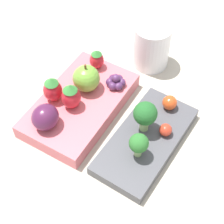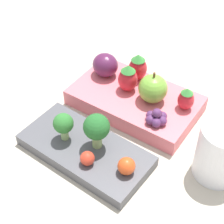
{
  "view_description": "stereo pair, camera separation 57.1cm",
  "coord_description": "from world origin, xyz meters",
  "px_view_note": "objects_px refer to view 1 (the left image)",
  "views": [
    {
      "loc": [
        0.31,
        0.19,
        0.5
      ],
      "look_at": [
        -0.0,
        -0.01,
        0.04
      ],
      "focal_mm": 60.0,
      "sensor_mm": 36.0,
      "label": 1
    },
    {
      "loc": [
        -0.24,
        0.32,
        0.43
      ],
      "look_at": [
        -0.0,
        -0.01,
        0.04
      ],
      "focal_mm": 60.0,
      "sensor_mm": 36.0,
      "label": 2
    }
  ],
  "objects_px": {
    "cherry_tomato_0": "(166,130)",
    "drinking_cup": "(152,46)",
    "plum": "(45,117)",
    "strawberry_0": "(52,89)",
    "bento_box_savoury": "(145,141)",
    "strawberry_1": "(97,59)",
    "bento_box_fruit": "(81,104)",
    "cherry_tomato_1": "(170,103)",
    "strawberry_2": "(71,96)",
    "grape_cluster": "(116,82)",
    "broccoli_floret_0": "(145,114)",
    "broccoli_floret_1": "(139,144)",
    "apple": "(86,78)"
  },
  "relations": [
    {
      "from": "strawberry_0",
      "to": "broccoli_floret_0",
      "type": "bearing_deg",
      "value": 102.41
    },
    {
      "from": "drinking_cup",
      "to": "cherry_tomato_1",
      "type": "bearing_deg",
      "value": 43.04
    },
    {
      "from": "bento_box_fruit",
      "to": "apple",
      "type": "xyz_separation_m",
      "value": [
        -0.03,
        -0.0,
        0.04
      ]
    },
    {
      "from": "broccoli_floret_0",
      "to": "strawberry_1",
      "type": "height_order",
      "value": "broccoli_floret_0"
    },
    {
      "from": "cherry_tomato_1",
      "to": "plum",
      "type": "bearing_deg",
      "value": -44.88
    },
    {
      "from": "cherry_tomato_0",
      "to": "plum",
      "type": "bearing_deg",
      "value": -60.4
    },
    {
      "from": "strawberry_1",
      "to": "drinking_cup",
      "type": "distance_m",
      "value": 0.11
    },
    {
      "from": "cherry_tomato_1",
      "to": "drinking_cup",
      "type": "xyz_separation_m",
      "value": [
        -0.09,
        -0.09,
        0.01
      ]
    },
    {
      "from": "cherry_tomato_1",
      "to": "strawberry_1",
      "type": "relative_size",
      "value": 0.63
    },
    {
      "from": "bento_box_savoury",
      "to": "plum",
      "type": "bearing_deg",
      "value": -64.15
    },
    {
      "from": "cherry_tomato_1",
      "to": "broccoli_floret_0",
      "type": "bearing_deg",
      "value": -12.78
    },
    {
      "from": "grape_cluster",
      "to": "plum",
      "type": "bearing_deg",
      "value": -19.49
    },
    {
      "from": "plum",
      "to": "cherry_tomato_1",
      "type": "bearing_deg",
      "value": 135.12
    },
    {
      "from": "bento_box_savoury",
      "to": "apple",
      "type": "bearing_deg",
      "value": -102.85
    },
    {
      "from": "cherry_tomato_1",
      "to": "strawberry_2",
      "type": "distance_m",
      "value": 0.16
    },
    {
      "from": "broccoli_floret_0",
      "to": "drinking_cup",
      "type": "relative_size",
      "value": 0.68
    },
    {
      "from": "bento_box_savoury",
      "to": "strawberry_0",
      "type": "height_order",
      "value": "strawberry_0"
    },
    {
      "from": "plum",
      "to": "cherry_tomato_0",
      "type": "bearing_deg",
      "value": 119.6
    },
    {
      "from": "broccoli_floret_1",
      "to": "apple",
      "type": "height_order",
      "value": "apple"
    },
    {
      "from": "cherry_tomato_0",
      "to": "strawberry_2",
      "type": "bearing_deg",
      "value": -75.59
    },
    {
      "from": "broccoli_floret_1",
      "to": "plum",
      "type": "distance_m",
      "value": 0.15
    },
    {
      "from": "broccoli_floret_0",
      "to": "plum",
      "type": "bearing_deg",
      "value": -57.25
    },
    {
      "from": "strawberry_0",
      "to": "bento_box_savoury",
      "type": "bearing_deg",
      "value": 96.57
    },
    {
      "from": "bento_box_fruit",
      "to": "cherry_tomato_1",
      "type": "distance_m",
      "value": 0.15
    },
    {
      "from": "bento_box_fruit",
      "to": "strawberry_1",
      "type": "relative_size",
      "value": 5.35
    },
    {
      "from": "broccoli_floret_0",
      "to": "broccoli_floret_1",
      "type": "xyz_separation_m",
      "value": [
        0.05,
        0.02,
        -0.01
      ]
    },
    {
      "from": "bento_box_savoury",
      "to": "bento_box_fruit",
      "type": "relative_size",
      "value": 0.92
    },
    {
      "from": "apple",
      "to": "strawberry_1",
      "type": "height_order",
      "value": "apple"
    },
    {
      "from": "bento_box_savoury",
      "to": "cherry_tomato_1",
      "type": "xyz_separation_m",
      "value": [
        -0.08,
        0.0,
        0.02
      ]
    },
    {
      "from": "strawberry_1",
      "to": "strawberry_2",
      "type": "height_order",
      "value": "strawberry_2"
    },
    {
      "from": "bento_box_savoury",
      "to": "strawberry_2",
      "type": "bearing_deg",
      "value": -83.36
    },
    {
      "from": "strawberry_0",
      "to": "bento_box_fruit",
      "type": "bearing_deg",
      "value": 122.98
    },
    {
      "from": "broccoli_floret_1",
      "to": "drinking_cup",
      "type": "relative_size",
      "value": 0.53
    },
    {
      "from": "drinking_cup",
      "to": "broccoli_floret_1",
      "type": "bearing_deg",
      "value": 24.11
    },
    {
      "from": "cherry_tomato_0",
      "to": "strawberry_1",
      "type": "distance_m",
      "value": 0.18
    },
    {
      "from": "cherry_tomato_0",
      "to": "drinking_cup",
      "type": "bearing_deg",
      "value": -143.56
    },
    {
      "from": "broccoli_floret_0",
      "to": "strawberry_0",
      "type": "bearing_deg",
      "value": -77.59
    },
    {
      "from": "bento_box_savoury",
      "to": "broccoli_floret_0",
      "type": "distance_m",
      "value": 0.05
    },
    {
      "from": "bento_box_savoury",
      "to": "cherry_tomato_0",
      "type": "distance_m",
      "value": 0.04
    },
    {
      "from": "strawberry_0",
      "to": "strawberry_1",
      "type": "distance_m",
      "value": 0.1
    },
    {
      "from": "strawberry_1",
      "to": "strawberry_2",
      "type": "distance_m",
      "value": 0.1
    },
    {
      "from": "cherry_tomato_0",
      "to": "strawberry_1",
      "type": "xyz_separation_m",
      "value": [
        -0.06,
        -0.17,
        0.02
      ]
    },
    {
      "from": "cherry_tomato_0",
      "to": "strawberry_0",
      "type": "bearing_deg",
      "value": -77.04
    },
    {
      "from": "strawberry_1",
      "to": "bento_box_savoury",
      "type": "bearing_deg",
      "value": 61.05
    },
    {
      "from": "bento_box_fruit",
      "to": "broccoli_floret_0",
      "type": "distance_m",
      "value": 0.12
    },
    {
      "from": "bento_box_savoury",
      "to": "strawberry_0",
      "type": "relative_size",
      "value": 4.02
    },
    {
      "from": "strawberry_2",
      "to": "drinking_cup",
      "type": "distance_m",
      "value": 0.19
    },
    {
      "from": "bento_box_savoury",
      "to": "drinking_cup",
      "type": "relative_size",
      "value": 2.28
    },
    {
      "from": "cherry_tomato_1",
      "to": "plum",
      "type": "height_order",
      "value": "plum"
    },
    {
      "from": "plum",
      "to": "drinking_cup",
      "type": "height_order",
      "value": "drinking_cup"
    }
  ]
}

